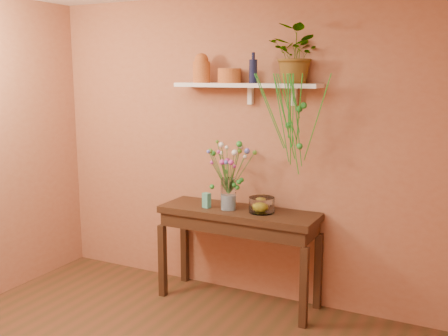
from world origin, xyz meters
name	(u,v)px	position (x,y,z in m)	size (l,w,h in m)	color
room	(99,195)	(0.00, 0.00, 1.35)	(4.04, 4.04, 2.70)	#512D1B
sideboard	(238,223)	(0.04, 1.75, 0.73)	(1.40, 0.45, 0.85)	#361F13
wall_shelf	(247,86)	(0.06, 1.87, 1.92)	(1.30, 0.24, 0.19)	white
terracotta_jug	(202,69)	(-0.37, 1.85, 2.06)	(0.16, 0.16, 0.26)	#BD6535
terracotta_pot	(229,76)	(-0.11, 1.86, 2.00)	(0.20, 0.20, 0.12)	#BD6535
blue_bottle	(253,71)	(0.12, 1.85, 2.04)	(0.09, 0.09, 0.25)	#111736
spider_plant	(297,54)	(0.49, 1.89, 2.17)	(0.42, 0.36, 0.47)	#27812B
plant_fronds	(293,117)	(0.52, 1.74, 1.68)	(0.65, 0.34, 0.81)	#27812B
glass_vase	(228,196)	(-0.04, 1.72, 0.97)	(0.13, 0.13, 0.28)	white
bouquet	(230,161)	(-0.03, 1.72, 1.28)	(0.43, 0.45, 0.46)	#386B28
glass_bowl	(262,205)	(0.25, 1.76, 0.91)	(0.22, 0.22, 0.13)	white
lemon	(261,206)	(0.24, 1.77, 0.90)	(0.09, 0.09, 0.09)	yellow
carton	(207,200)	(-0.24, 1.69, 0.92)	(0.07, 0.05, 0.13)	teal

